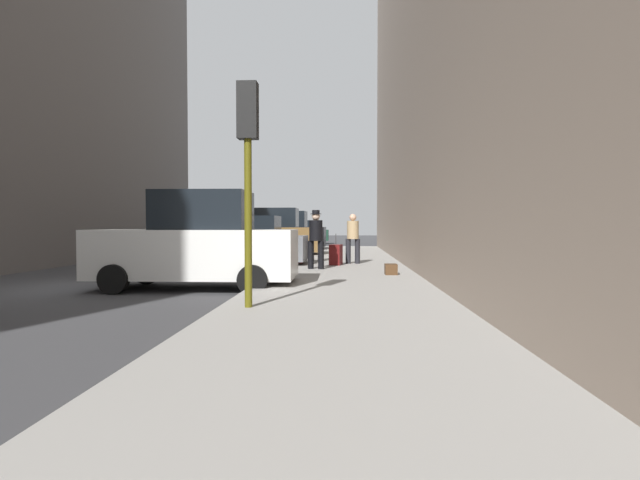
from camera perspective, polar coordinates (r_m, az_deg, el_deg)
name	(u,v)px	position (r m, az deg, el deg)	size (l,w,h in m)	color
ground_plane	(88,288)	(12.98, -25.00, -4.97)	(120.00, 120.00, 0.00)	#38383A
sidewalk	(343,286)	(11.47, 2.63, -5.30)	(4.00, 40.00, 0.15)	gray
parked_white_van	(197,244)	(11.80, -13.87, -0.48)	(4.62, 2.09, 2.25)	silver
parked_gray_coupe	(246,243)	(17.30, -8.42, -0.37)	(4.23, 2.12, 1.79)	slate
parked_bronze_suv	(272,235)	(23.01, -5.56, 0.61)	(4.60, 2.06, 2.25)	brown
parked_black_suv	(285,233)	(27.98, -4.03, 0.81)	(4.65, 2.17, 2.25)	black
parked_silver_sedan	(295,234)	(33.16, -2.93, 0.63)	(4.27, 2.19, 1.79)	#B7BABF
parked_dark_green_sedan	(302,233)	(39.05, -2.03, 0.80)	(4.22, 2.10, 1.79)	#193828
fire_hydrant	(300,253)	(17.39, -2.36, -1.51)	(0.42, 0.22, 0.70)	red
traffic_light	(248,145)	(8.20, -8.24, 10.71)	(0.32, 0.32, 3.60)	#514C0F
pedestrian_in_tan_coat	(353,236)	(17.18, 3.77, 0.48)	(0.51, 0.43, 1.71)	black
pedestrian_with_beanie	(316,234)	(18.18, -0.47, 0.65)	(0.53, 0.49, 1.78)	#333338
pedestrian_with_fedora	(316,236)	(15.03, -0.48, 0.43)	(0.52, 0.46, 1.78)	black
rolling_suitcase	(336,255)	(16.58, 1.82, -1.69)	(0.45, 0.62, 1.04)	#591414
duffel_bag	(391,269)	(13.52, 8.11, -3.33)	(0.32, 0.44, 0.28)	#472D19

